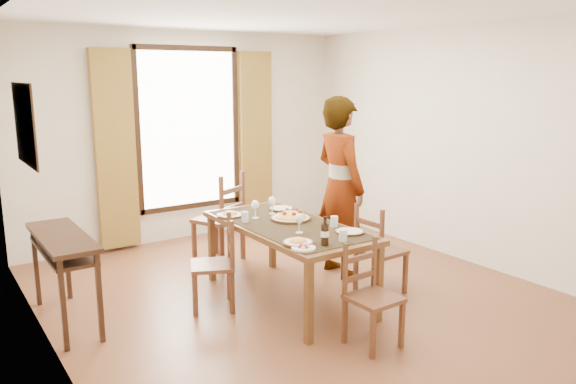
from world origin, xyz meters
TOP-DOWN VIEW (x-y plane):
  - ground at (0.00, 0.00)m, footprint 5.00×5.00m
  - room_shell at (-0.00, 0.13)m, footprint 4.60×5.10m
  - console_table at (-2.03, 0.60)m, footprint 0.38×1.20m
  - dining_table at (-0.13, -0.05)m, footprint 0.88×1.85m
  - chair_west at (-0.80, 0.15)m, footprint 0.51×0.51m
  - chair_north at (-0.15, 1.31)m, footprint 0.62×0.62m
  - chair_south at (-0.10, -1.20)m, footprint 0.39×0.39m
  - chair_east at (0.70, -0.43)m, footprint 0.42×0.42m
  - man at (0.74, 0.24)m, footprint 0.76×0.54m
  - plate_sw at (-0.42, -0.63)m, footprint 0.27×0.27m
  - plate_se at (0.15, -0.62)m, footprint 0.27×0.27m
  - plate_nw at (-0.44, 0.52)m, footprint 0.27×0.27m
  - plate_ne at (0.13, 0.46)m, footprint 0.27×0.27m
  - pasta_platter at (-0.02, 0.06)m, footprint 0.40×0.40m
  - caprese_plate at (-0.46, -0.77)m, footprint 0.20×0.20m
  - wine_glass_a at (-0.23, -0.38)m, footprint 0.08×0.08m
  - wine_glass_b at (-0.05, 0.35)m, footprint 0.08×0.08m
  - wine_glass_c at (-0.28, 0.29)m, footprint 0.08×0.08m
  - tumbler_a at (0.17, -0.38)m, footprint 0.07×0.07m
  - tumbler_b at (-0.43, 0.24)m, footprint 0.07×0.07m
  - tumbler_c at (-0.06, -0.79)m, footprint 0.07×0.07m
  - wine_bottle at (-0.26, -0.79)m, footprint 0.07×0.07m

SIDE VIEW (x-z plane):
  - ground at x=0.00m, z-range 0.00..0.00m
  - chair_south at x=-0.10m, z-range -0.03..0.81m
  - chair_west at x=-0.80m, z-range -0.03..0.85m
  - chair_east at x=0.70m, z-range -0.03..0.88m
  - chair_north at x=-0.15m, z-range -0.04..1.02m
  - console_table at x=-2.03m, z-range 0.28..1.08m
  - dining_table at x=-0.13m, z-range 0.31..1.07m
  - caprese_plate at x=-0.46m, z-range 0.76..0.80m
  - plate_sw at x=-0.42m, z-range 0.76..0.81m
  - plate_se at x=0.15m, z-range 0.76..0.81m
  - plate_nw at x=-0.44m, z-range 0.76..0.81m
  - plate_ne at x=0.13m, z-range 0.76..0.81m
  - pasta_platter at x=-0.02m, z-range 0.76..0.86m
  - tumbler_a at x=0.17m, z-range 0.76..0.86m
  - tumbler_b at x=-0.43m, z-range 0.76..0.86m
  - tumbler_c at x=-0.06m, z-range 0.76..0.86m
  - wine_glass_a at x=-0.23m, z-range 0.76..0.94m
  - wine_glass_b at x=-0.05m, z-range 0.76..0.94m
  - wine_glass_c at x=-0.28m, z-range 0.76..0.94m
  - wine_bottle at x=-0.26m, z-range 0.76..1.00m
  - man at x=0.74m, z-range 0.00..1.93m
  - room_shell at x=0.00m, z-range 0.17..2.91m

